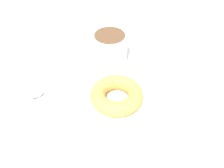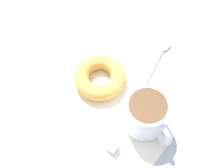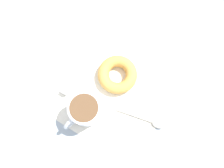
{
  "view_description": "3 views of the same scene",
  "coord_description": "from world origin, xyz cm",
  "px_view_note": "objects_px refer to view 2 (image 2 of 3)",
  "views": [
    {
      "loc": [
        13.5,
        39.96,
        41.63
      ],
      "look_at": [
        1.46,
        1.34,
        2.3
      ],
      "focal_mm": 40.0,
      "sensor_mm": 36.0,
      "label": 1
    },
    {
      "loc": [
        -26.18,
        -18.55,
        61.02
      ],
      "look_at": [
        1.46,
        1.34,
        2.3
      ],
      "focal_mm": 50.0,
      "sensor_mm": 36.0,
      "label": 2
    },
    {
      "loc": [
        9.36,
        -12.95,
        72.1
      ],
      "look_at": [
        1.46,
        1.34,
        2.3
      ],
      "focal_mm": 40.0,
      "sensor_mm": 36.0,
      "label": 3
    }
  ],
  "objects_px": {
    "coffee_cup": "(147,114)",
    "donut": "(100,77)",
    "sugar_cube": "(113,146)",
    "spoon": "(162,52)"
  },
  "relations": [
    {
      "from": "coffee_cup",
      "to": "spoon",
      "type": "relative_size",
      "value": 0.82
    },
    {
      "from": "coffee_cup",
      "to": "donut",
      "type": "height_order",
      "value": "coffee_cup"
    },
    {
      "from": "donut",
      "to": "sugar_cube",
      "type": "height_order",
      "value": "donut"
    },
    {
      "from": "spoon",
      "to": "sugar_cube",
      "type": "height_order",
      "value": "sugar_cube"
    },
    {
      "from": "donut",
      "to": "sugar_cube",
      "type": "relative_size",
      "value": 5.83
    },
    {
      "from": "sugar_cube",
      "to": "coffee_cup",
      "type": "bearing_deg",
      "value": -15.35
    },
    {
      "from": "donut",
      "to": "spoon",
      "type": "bearing_deg",
      "value": -25.91
    },
    {
      "from": "coffee_cup",
      "to": "donut",
      "type": "relative_size",
      "value": 1.0
    },
    {
      "from": "coffee_cup",
      "to": "spoon",
      "type": "distance_m",
      "value": 0.19
    },
    {
      "from": "spoon",
      "to": "sugar_cube",
      "type": "relative_size",
      "value": 7.15
    }
  ]
}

